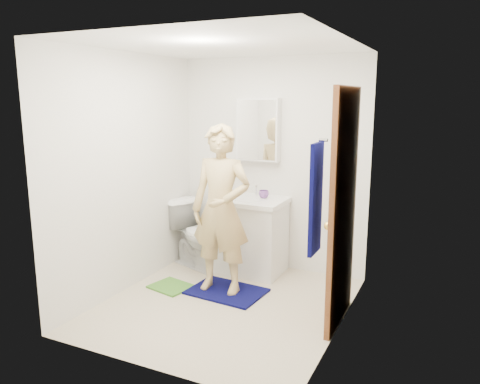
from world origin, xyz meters
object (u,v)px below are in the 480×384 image
at_px(soap_dispenser, 225,188).
at_px(man, 221,209).
at_px(toilet, 199,235).
at_px(toothbrush_cup, 264,194).
at_px(vanity_cabinet, 250,237).
at_px(medicine_cabinet, 258,130).
at_px(towel, 316,199).

bearing_deg(soap_dispenser, man, -66.18).
relative_size(toilet, man, 0.46).
relative_size(toilet, toothbrush_cup, 6.88).
height_order(toilet, man, man).
relative_size(vanity_cabinet, toilet, 1.04).
height_order(toilet, toothbrush_cup, toothbrush_cup).
distance_m(vanity_cabinet, man, 0.80).
distance_m(medicine_cabinet, soap_dispenser, 0.76).
bearing_deg(medicine_cabinet, towel, -55.39).
bearing_deg(toilet, vanity_cabinet, -59.39).
bearing_deg(vanity_cabinet, soap_dispenser, -176.74).
xyz_separation_m(vanity_cabinet, toothbrush_cup, (0.13, 0.08, 0.49)).
distance_m(toilet, soap_dispenser, 0.64).
height_order(vanity_cabinet, toothbrush_cup, toothbrush_cup).
relative_size(vanity_cabinet, medicine_cabinet, 1.14).
bearing_deg(vanity_cabinet, towel, -51.53).
xyz_separation_m(medicine_cabinet, soap_dispenser, (-0.30, -0.24, -0.65)).
bearing_deg(soap_dispenser, toothbrush_cup, 13.20).
height_order(medicine_cabinet, soap_dispenser, medicine_cabinet).
distance_m(medicine_cabinet, towel, 2.11).
relative_size(soap_dispenser, toothbrush_cup, 1.72).
xyz_separation_m(toothbrush_cup, man, (-0.15, -0.74, -0.03)).
xyz_separation_m(towel, man, (-1.20, 0.83, -0.38)).
xyz_separation_m(medicine_cabinet, toothbrush_cup, (0.13, -0.14, -0.71)).
bearing_deg(man, toilet, 133.54).
height_order(medicine_cabinet, toilet, medicine_cabinet).
relative_size(vanity_cabinet, soap_dispenser, 4.14).
bearing_deg(toothbrush_cup, man, -101.67).
xyz_separation_m(soap_dispenser, toothbrush_cup, (0.43, 0.10, -0.05)).
relative_size(medicine_cabinet, soap_dispenser, 3.62).
bearing_deg(soap_dispenser, medicine_cabinet, 38.90).
bearing_deg(toilet, man, -113.25).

